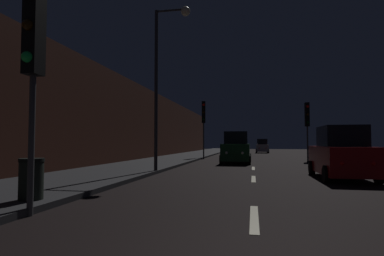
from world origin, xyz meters
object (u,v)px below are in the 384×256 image
at_px(traffic_light_far_right, 307,119).
at_px(traffic_light_near_left, 33,45).
at_px(traffic_light_far_left, 204,117).
at_px(car_approaching_headlights, 236,149).
at_px(streetlamp_overhead, 165,64).
at_px(trash_bin_curbside, 31,179).
at_px(car_distant_taillights, 262,146).
at_px(car_parked_right_near, 341,155).

bearing_deg(traffic_light_far_right, traffic_light_near_left, -30.04).
xyz_separation_m(traffic_light_far_left, traffic_light_far_right, (8.43, -0.92, -0.36)).
bearing_deg(car_approaching_headlights, streetlamp_overhead, -19.25).
bearing_deg(streetlamp_overhead, traffic_light_far_left, 91.04).
bearing_deg(trash_bin_curbside, traffic_light_near_left, -52.84).
distance_m(traffic_light_far_right, trash_bin_curbside, 21.63).
relative_size(traffic_light_far_left, car_distant_taillights, 1.31).
distance_m(traffic_light_far_left, trash_bin_curbside, 20.56).
xyz_separation_m(traffic_light_far_left, trash_bin_curbside, (-0.72, -20.32, -3.06)).
xyz_separation_m(streetlamp_overhead, trash_bin_curbside, (-0.96, -7.50, -4.45)).
relative_size(trash_bin_curbside, car_distant_taillights, 0.24).
distance_m(traffic_light_far_left, traffic_light_far_right, 8.49).
bearing_deg(car_parked_right_near, car_distant_taillights, 4.03).
relative_size(traffic_light_near_left, trash_bin_curbside, 5.04).
bearing_deg(car_parked_right_near, trash_bin_curbside, 130.09).
relative_size(traffic_light_near_left, traffic_light_far_left, 0.93).
bearing_deg(car_distant_taillights, traffic_light_near_left, 171.81).
height_order(traffic_light_far_right, streetlamp_overhead, streetlamp_overhead).
distance_m(trash_bin_curbside, car_distant_taillights, 38.36).
bearing_deg(car_distant_taillights, trash_bin_curbside, 170.72).
height_order(car_approaching_headlights, car_parked_right_near, car_approaching_headlights).
height_order(traffic_light_near_left, traffic_light_far_right, traffic_light_near_left).
bearing_deg(traffic_light_far_left, car_distant_taillights, 150.30).
bearing_deg(traffic_light_far_left, car_parked_right_near, 17.47).
distance_m(traffic_light_near_left, car_distant_taillights, 39.15).
xyz_separation_m(trash_bin_curbside, car_distant_taillights, (6.19, 37.85, 0.26)).
bearing_deg(traffic_light_near_left, trash_bin_curbside, -143.35).
bearing_deg(car_distant_taillights, car_parked_right_near, -175.97).
distance_m(car_parked_right_near, car_distant_taillights, 30.90).
height_order(traffic_light_far_left, streetlamp_overhead, streetlamp_overhead).
height_order(traffic_light_near_left, car_parked_right_near, traffic_light_near_left).
relative_size(car_approaching_headlights, car_distant_taillights, 1.13).
bearing_deg(streetlamp_overhead, traffic_light_near_left, -92.32).
xyz_separation_m(traffic_light_near_left, car_distant_taillights, (5.57, 38.67, -2.51)).
bearing_deg(trash_bin_curbside, car_approaching_headlights, 76.36).
bearing_deg(traffic_light_far_left, trash_bin_curbside, -14.44).
height_order(traffic_light_near_left, traffic_light_far_left, traffic_light_far_left).
xyz_separation_m(traffic_light_far_right, streetlamp_overhead, (-8.20, -11.91, 1.75)).
bearing_deg(traffic_light_near_left, car_approaching_headlights, 168.59).
relative_size(traffic_light_far_left, car_approaching_headlights, 1.16).
bearing_deg(car_distant_taillights, traffic_light_far_right, -170.85).
xyz_separation_m(streetlamp_overhead, car_parked_right_near, (7.40, -0.47, -4.12)).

